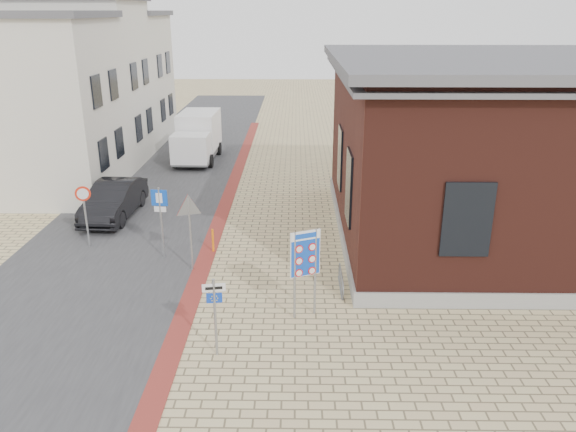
% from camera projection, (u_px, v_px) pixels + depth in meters
% --- Properties ---
extents(ground, '(120.00, 120.00, 0.00)m').
position_uv_depth(ground, '(253.00, 324.00, 15.79)').
color(ground, tan).
rests_on(ground, ground).
extents(road_strip, '(7.00, 60.00, 0.02)m').
position_uv_depth(road_strip, '(170.00, 176.00, 29.94)').
color(road_strip, '#38383A').
rests_on(road_strip, ground).
extents(curb_strip, '(0.60, 40.00, 0.02)m').
position_uv_depth(curb_strip, '(224.00, 207.00, 25.20)').
color(curb_strip, maroon).
rests_on(curb_strip, ground).
extents(brick_building, '(13.00, 13.00, 6.80)m').
position_uv_depth(brick_building, '(503.00, 147.00, 21.04)').
color(brick_building, gray).
rests_on(brick_building, ground).
extents(townhouse_near, '(7.40, 6.40, 8.30)m').
position_uv_depth(townhouse_near, '(31.00, 106.00, 25.77)').
color(townhouse_near, beige).
rests_on(townhouse_near, ground).
extents(townhouse_mid, '(7.40, 6.40, 9.10)m').
position_uv_depth(townhouse_mid, '(78.00, 82.00, 31.26)').
color(townhouse_mid, beige).
rests_on(townhouse_mid, ground).
extents(townhouse_far, '(7.40, 6.40, 8.30)m').
position_uv_depth(townhouse_far, '(112.00, 77.00, 37.03)').
color(townhouse_far, beige).
rests_on(townhouse_far, ground).
extents(bike_rack, '(0.08, 1.80, 0.60)m').
position_uv_depth(bike_rack, '(341.00, 281.00, 17.73)').
color(bike_rack, slate).
rests_on(bike_rack, ground).
extents(sedan, '(1.79, 4.66, 1.51)m').
position_uv_depth(sedan, '(114.00, 200.00, 23.75)').
color(sedan, black).
rests_on(sedan, ground).
extents(box_truck, '(2.32, 5.23, 2.72)m').
position_uv_depth(box_truck, '(197.00, 137.00, 32.58)').
color(box_truck, slate).
rests_on(box_truck, ground).
extents(border_sign, '(0.84, 0.40, 2.63)m').
position_uv_depth(border_sign, '(305.00, 256.00, 15.60)').
color(border_sign, gray).
rests_on(border_sign, ground).
extents(essen_sign, '(0.58, 0.13, 2.14)m').
position_uv_depth(essen_sign, '(215.00, 306.00, 13.92)').
color(essen_sign, gray).
rests_on(essen_sign, ground).
extents(parking_sign, '(0.57, 0.11, 2.60)m').
position_uv_depth(parking_sign, '(160.00, 210.00, 19.45)').
color(parking_sign, gray).
rests_on(parking_sign, ground).
extents(yield_sign, '(0.90, 0.37, 2.64)m').
position_uv_depth(yield_sign, '(189.00, 214.00, 18.41)').
color(yield_sign, gray).
rests_on(yield_sign, ground).
extents(speed_sign, '(0.54, 0.17, 2.36)m').
position_uv_depth(speed_sign, '(85.00, 207.00, 20.43)').
color(speed_sign, gray).
rests_on(speed_sign, ground).
extents(bollard, '(0.08, 0.08, 0.89)m').
position_uv_depth(bollard, '(213.00, 241.00, 20.36)').
color(bollard, orange).
rests_on(bollard, ground).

